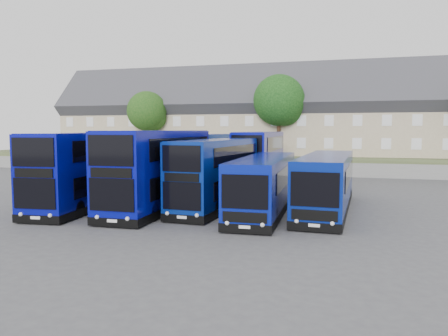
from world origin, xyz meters
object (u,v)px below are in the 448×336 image
at_px(dd_front_left, 90,171).
at_px(tree_mid, 280,102).
at_px(coach_east_a, 264,185).
at_px(dd_front_mid, 160,170).
at_px(tree_west, 148,113).

relative_size(dd_front_left, tree_mid, 1.32).
distance_m(dd_front_left, coach_east_a, 11.40).
distance_m(coach_east_a, tree_mid, 24.44).
distance_m(dd_front_mid, tree_west, 26.61).
xyz_separation_m(dd_front_left, tree_mid, (8.79, 24.44, 5.73)).
distance_m(coach_east_a, tree_west, 29.99).
bearing_deg(coach_east_a, dd_front_mid, -178.32).
xyz_separation_m(dd_front_left, dd_front_mid, (4.67, 0.59, 0.07)).
relative_size(tree_west, tree_mid, 0.83).
xyz_separation_m(dd_front_mid, coach_east_a, (6.66, 0.40, -0.77)).
height_order(dd_front_mid, coach_east_a, dd_front_mid).
relative_size(coach_east_a, tree_mid, 1.34).
relative_size(coach_east_a, tree_west, 1.61).
height_order(dd_front_mid, tree_west, tree_west).
xyz_separation_m(tree_west, tree_mid, (16.00, 0.50, 1.02)).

